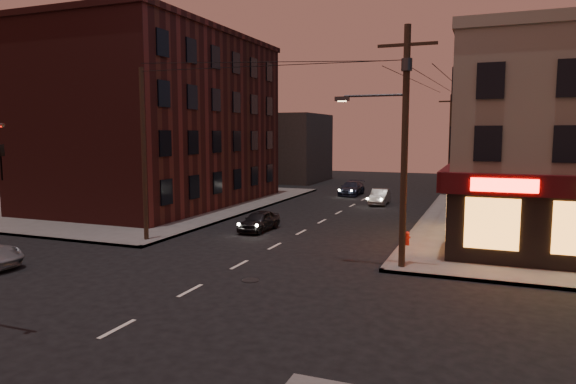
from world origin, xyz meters
The scene contains 13 objects.
ground centered at (0.00, 0.00, 0.00)m, with size 120.00×120.00×0.00m, color black.
sidewalk_nw centered at (-18.00, 19.00, 0.07)m, with size 24.00×28.00×0.15m, color #514F4C.
brick_apartment centered at (-14.50, 19.00, 6.65)m, with size 12.00×20.00×13.00m, color #471916.
bg_building_ne_a centered at (14.00, 38.00, 3.50)m, with size 10.00×12.00×7.00m, color #3F3D3A.
bg_building_nw centered at (-13.00, 42.00, 4.00)m, with size 9.00×10.00×8.00m, color #3F3D3A.
bg_building_ne_b centered at (12.00, 52.00, 3.00)m, with size 8.00×8.00×6.00m, color #3F3D3A.
utility_pole_main centered at (6.68, 5.80, 5.76)m, with size 4.20×0.44×10.00m.
utility_pole_far centered at (6.80, 32.00, 4.65)m, with size 0.26×0.26×9.00m, color #382619.
utility_pole_west centered at (-6.80, 6.50, 4.65)m, with size 0.24×0.24×9.00m, color #382619.
sedan_near centered at (-2.48, 11.52, 0.60)m, with size 1.42×3.52×1.20m, color black.
sedan_mid centered at (1.91, 25.50, 0.61)m, with size 1.29×3.71×1.22m, color slate.
sedan_far centered at (-1.80, 30.76, 0.64)m, with size 1.79×4.41×1.28m, color #191F32.
fire_hydrant centered at (6.40, 10.09, 0.53)m, with size 0.32×0.32×0.70m.
Camera 1 is at (10.09, -15.79, 5.80)m, focal length 32.00 mm.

